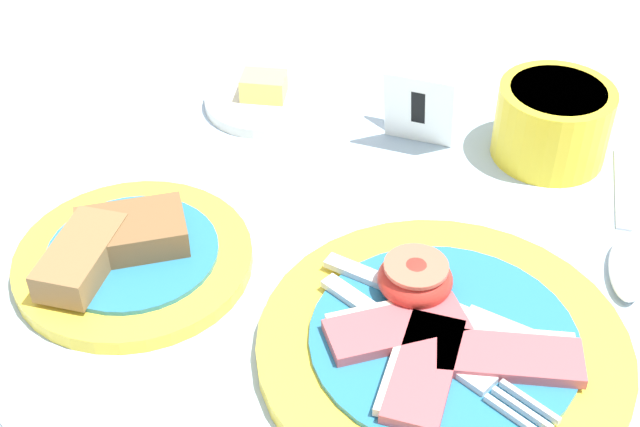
{
  "coord_description": "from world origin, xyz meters",
  "views": [
    {
      "loc": [
        0.13,
        -0.4,
        0.45
      ],
      "look_at": [
        -0.04,
        0.09,
        0.02
      ],
      "focal_mm": 50.0,
      "sensor_mm": 36.0,
      "label": 1
    }
  ],
  "objects_px": {
    "butter_dish": "(264,98)",
    "teaspoon_by_saucer": "(626,245)",
    "sugar_cup": "(553,121)",
    "bread_plate": "(127,254)",
    "breakfast_plate": "(442,336)",
    "number_card": "(423,103)"
  },
  "relations": [
    {
      "from": "butter_dish",
      "to": "teaspoon_by_saucer",
      "type": "relative_size",
      "value": 0.57
    },
    {
      "from": "sugar_cup",
      "to": "bread_plate",
      "type": "bearing_deg",
      "value": -137.82
    },
    {
      "from": "butter_dish",
      "to": "bread_plate",
      "type": "bearing_deg",
      "value": -92.95
    },
    {
      "from": "bread_plate",
      "to": "butter_dish",
      "type": "distance_m",
      "value": 0.24
    },
    {
      "from": "breakfast_plate",
      "to": "bread_plate",
      "type": "distance_m",
      "value": 0.24
    },
    {
      "from": "sugar_cup",
      "to": "butter_dish",
      "type": "height_order",
      "value": "sugar_cup"
    },
    {
      "from": "bread_plate",
      "to": "breakfast_plate",
      "type": "bearing_deg",
      "value": -0.07
    },
    {
      "from": "breakfast_plate",
      "to": "number_card",
      "type": "relative_size",
      "value": 3.38
    },
    {
      "from": "breakfast_plate",
      "to": "sugar_cup",
      "type": "relative_size",
      "value": 2.58
    },
    {
      "from": "breakfast_plate",
      "to": "bread_plate",
      "type": "xyz_separation_m",
      "value": [
        -0.24,
        0.0,
        0.0
      ]
    },
    {
      "from": "bread_plate",
      "to": "teaspoon_by_saucer",
      "type": "distance_m",
      "value": 0.37
    },
    {
      "from": "butter_dish",
      "to": "number_card",
      "type": "distance_m",
      "value": 0.15
    },
    {
      "from": "breakfast_plate",
      "to": "butter_dish",
      "type": "distance_m",
      "value": 0.33
    },
    {
      "from": "butter_dish",
      "to": "teaspoon_by_saucer",
      "type": "height_order",
      "value": "butter_dish"
    },
    {
      "from": "breakfast_plate",
      "to": "number_card",
      "type": "xyz_separation_m",
      "value": [
        -0.07,
        0.23,
        0.03
      ]
    },
    {
      "from": "sugar_cup",
      "to": "number_card",
      "type": "xyz_separation_m",
      "value": [
        -0.11,
        -0.01,
        0.0
      ]
    },
    {
      "from": "bread_plate",
      "to": "butter_dish",
      "type": "bearing_deg",
      "value": 87.05
    },
    {
      "from": "breakfast_plate",
      "to": "bread_plate",
      "type": "relative_size",
      "value": 1.42
    },
    {
      "from": "sugar_cup",
      "to": "number_card",
      "type": "bearing_deg",
      "value": -172.52
    },
    {
      "from": "butter_dish",
      "to": "number_card",
      "type": "relative_size",
      "value": 1.5
    },
    {
      "from": "bread_plate",
      "to": "sugar_cup",
      "type": "height_order",
      "value": "sugar_cup"
    },
    {
      "from": "breakfast_plate",
      "to": "number_card",
      "type": "bearing_deg",
      "value": 107.79
    }
  ]
}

